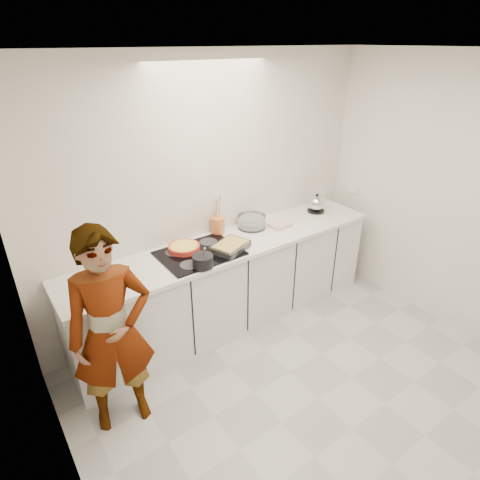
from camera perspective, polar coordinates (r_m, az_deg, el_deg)
floor at (r=3.62m, az=11.13°, el=-21.22°), size 3.60×3.20×0.00m
ceiling at (r=2.46m, az=16.90°, el=24.39°), size 3.60×3.20×0.00m
wall_back at (r=3.92m, az=-4.10°, el=6.40°), size 3.60×0.00×2.60m
wall_left at (r=2.06m, az=-24.47°, el=-17.40°), size 0.00×3.20×2.60m
wall_right at (r=4.25m, az=29.78°, el=4.41°), size 0.02×3.20×2.60m
base_cabinets at (r=4.07m, az=-1.32°, el=-6.38°), size 3.20×0.58×0.87m
countertop at (r=3.84m, az=-1.39°, el=-0.69°), size 3.24×0.64×0.04m
hob at (r=3.65m, az=-5.76°, el=-1.89°), size 0.72×0.54×0.01m
tart_dish at (r=3.70m, az=-7.97°, el=-1.04°), size 0.37×0.37×0.05m
saucepan at (r=3.41m, az=-5.31°, el=-2.97°), size 0.22×0.22×0.17m
baking_dish at (r=3.66m, az=-1.37°, el=-0.89°), size 0.40×0.35×0.06m
mixing_bowl at (r=4.12m, az=1.68°, el=2.57°), size 0.33×0.33×0.13m
tea_towel at (r=4.18m, az=5.70°, el=2.14°), size 0.23×0.17×0.04m
kettle at (r=4.58m, az=10.80°, el=5.04°), size 0.21×0.21×0.22m
utensil_crock at (r=4.00m, az=-3.16°, el=2.09°), size 0.17×0.17×0.17m
cook at (r=3.02m, az=-17.79°, el=-12.48°), size 0.65×0.49×1.62m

